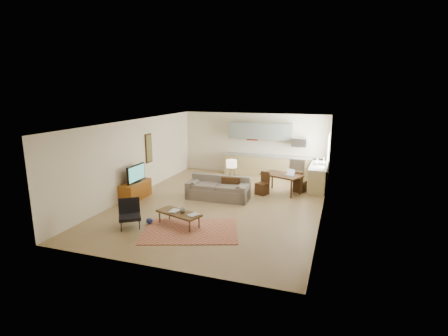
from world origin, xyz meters
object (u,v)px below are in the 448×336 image
(coffee_table, at_px, (179,219))
(dining_table, at_px, (281,184))
(tv_credenza, at_px, (136,190))
(armchair, at_px, (130,214))
(sofa, at_px, (218,188))
(console_table, at_px, (231,187))

(coffee_table, relative_size, dining_table, 0.95)
(tv_credenza, height_order, dining_table, dining_table)
(coffee_table, distance_m, dining_table, 4.60)
(armchair, bearing_deg, coffee_table, -10.90)
(sofa, xyz_separation_m, coffee_table, (-0.21, -2.64, -0.19))
(console_table, bearing_deg, dining_table, 25.30)
(armchair, height_order, dining_table, armchair)
(tv_credenza, xyz_separation_m, console_table, (3.09, 1.28, 0.07))
(coffee_table, xyz_separation_m, armchair, (-1.23, -0.54, 0.19))
(sofa, distance_m, tv_credenza, 2.86)
(armchair, distance_m, console_table, 3.99)
(armchair, relative_size, tv_credenza, 0.59)
(sofa, height_order, console_table, sofa)
(dining_table, bearing_deg, sofa, -120.68)
(console_table, bearing_deg, tv_credenza, -165.21)
(tv_credenza, bearing_deg, dining_table, 26.34)
(sofa, xyz_separation_m, armchair, (-1.44, -3.18, -0.00))
(sofa, height_order, dining_table, sofa)
(armchair, distance_m, dining_table, 5.71)
(coffee_table, bearing_deg, tv_credenza, 163.86)
(sofa, relative_size, console_table, 2.96)
(sofa, bearing_deg, tv_credenza, -162.91)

